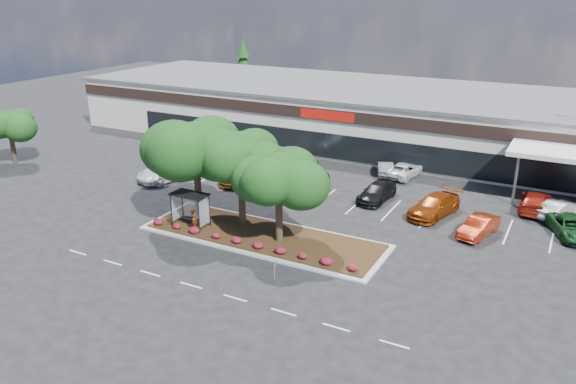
% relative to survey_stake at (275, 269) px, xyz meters
% --- Properties ---
extents(ground, '(160.00, 160.00, 0.00)m').
position_rel_survey_stake_xyz_m(ground, '(-1.76, 1.00, -0.71)').
color(ground, black).
rests_on(ground, ground).
extents(retail_store, '(80.40, 25.20, 6.25)m').
position_rel_survey_stake_xyz_m(retail_store, '(-1.70, 34.91, 2.44)').
color(retail_store, silver).
rests_on(retail_store, ground).
extents(landscape_island, '(18.00, 6.00, 0.26)m').
position_rel_survey_stake_xyz_m(landscape_island, '(-3.76, 5.00, -0.59)').
color(landscape_island, '#ABAAA5').
rests_on(landscape_island, ground).
extents(lane_markings, '(33.12, 20.06, 0.01)m').
position_rel_survey_stake_xyz_m(lane_markings, '(-1.90, 11.42, -0.71)').
color(lane_markings, silver).
rests_on(lane_markings, ground).
extents(shrub_row, '(17.00, 0.80, 0.50)m').
position_rel_survey_stake_xyz_m(shrub_row, '(-3.76, 2.90, -0.20)').
color(shrub_row, maroon).
rests_on(shrub_row, landscape_island).
extents(bus_shelter, '(2.75, 1.55, 2.59)m').
position_rel_survey_stake_xyz_m(bus_shelter, '(-9.26, 3.95, 1.59)').
color(bus_shelter, black).
rests_on(bus_shelter, landscape_island).
extents(island_tree_west, '(7.20, 7.20, 7.89)m').
position_rel_survey_stake_xyz_m(island_tree_west, '(-9.76, 5.50, 3.49)').
color(island_tree_west, '#173912').
rests_on(island_tree_west, landscape_island).
extents(island_tree_mid, '(6.60, 6.60, 7.32)m').
position_rel_survey_stake_xyz_m(island_tree_mid, '(-6.26, 6.20, 3.21)').
color(island_tree_mid, '#173912').
rests_on(island_tree_mid, landscape_island).
extents(island_tree_east, '(5.80, 5.80, 6.50)m').
position_rel_survey_stake_xyz_m(island_tree_east, '(-2.26, 4.70, 2.80)').
color(island_tree_east, '#173912').
rests_on(island_tree_east, landscape_island).
extents(tree_west_far, '(4.80, 4.80, 5.61)m').
position_rel_survey_stake_xyz_m(tree_west_far, '(-35.76, 9.00, 2.09)').
color(tree_west_far, '#173912').
rests_on(tree_west_far, ground).
extents(conifer_north_west, '(4.40, 4.40, 10.00)m').
position_rel_survey_stake_xyz_m(conifer_north_west, '(-31.76, 47.00, 4.29)').
color(conifer_north_west, '#173912').
rests_on(conifer_north_west, ground).
extents(person_waiting, '(0.71, 0.60, 1.67)m').
position_rel_survey_stake_xyz_m(person_waiting, '(-8.53, 3.22, 0.38)').
color(person_waiting, '#594C47').
rests_on(person_waiting, landscape_island).
extents(survey_stake, '(0.07, 0.14, 1.11)m').
position_rel_survey_stake_xyz_m(survey_stake, '(0.00, 0.00, 0.00)').
color(survey_stake, '#9B8251').
rests_on(survey_stake, ground).
extents(car_0, '(4.42, 6.57, 1.67)m').
position_rel_survey_stake_xyz_m(car_0, '(-18.34, 12.15, 0.12)').
color(car_0, silver).
rests_on(car_0, ground).
extents(car_1, '(3.89, 6.35, 1.72)m').
position_rel_survey_stake_xyz_m(car_1, '(-12.27, 15.05, 0.15)').
color(car_1, brown).
rests_on(car_1, ground).
extents(car_2, '(3.46, 6.41, 1.71)m').
position_rel_survey_stake_xyz_m(car_2, '(-8.02, 14.90, 0.14)').
color(car_2, '#525459').
rests_on(car_2, ground).
extents(car_3, '(2.40, 4.90, 1.61)m').
position_rel_survey_stake_xyz_m(car_3, '(-4.75, 15.53, 0.09)').
color(car_3, black).
rests_on(car_3, ground).
extents(car_4, '(2.45, 5.18, 1.46)m').
position_rel_survey_stake_xyz_m(car_4, '(0.90, 16.15, 0.02)').
color(car_4, black).
rests_on(car_4, ground).
extents(car_6, '(3.66, 6.00, 1.62)m').
position_rel_survey_stake_xyz_m(car_6, '(6.03, 15.06, 0.10)').
color(car_6, '#802F08').
rests_on(car_6, ground).
extents(car_7, '(2.55, 4.57, 1.43)m').
position_rel_survey_stake_xyz_m(car_7, '(9.86, 12.75, 0.00)').
color(car_7, maroon).
rests_on(car_7, ground).
extents(car_8, '(4.14, 5.54, 1.40)m').
position_rel_survey_stake_xyz_m(car_8, '(15.80, 15.79, -0.01)').
color(car_8, '#16421C').
rests_on(car_8, ground).
extents(car_9, '(2.96, 5.53, 1.53)m').
position_rel_survey_stake_xyz_m(car_9, '(-11.63, 22.46, 0.05)').
color(car_9, silver).
rests_on(car_9, ground).
extents(car_10, '(2.69, 5.07, 1.64)m').
position_rel_survey_stake_xyz_m(car_10, '(-7.75, 19.70, 0.11)').
color(car_10, '#1D542C').
rests_on(car_10, ground).
extents(car_11, '(3.29, 4.97, 1.55)m').
position_rel_survey_stake_xyz_m(car_11, '(-8.47, 19.87, 0.06)').
color(car_11, '#AEB3BA').
rests_on(car_11, ground).
extents(car_12, '(2.95, 4.36, 1.36)m').
position_rel_survey_stake_xyz_m(car_12, '(-0.76, 23.11, -0.03)').
color(car_12, slate).
rests_on(car_12, ground).
extents(car_13, '(2.98, 5.18, 1.36)m').
position_rel_survey_stake_xyz_m(car_13, '(1.08, 23.43, -0.03)').
color(car_13, white).
rests_on(car_13, ground).
extents(car_15, '(2.21, 5.38, 1.56)m').
position_rel_survey_stake_xyz_m(car_15, '(12.97, 20.00, 0.07)').
color(car_15, '#9E2112').
rests_on(car_15, ground).
extents(car_17, '(3.24, 4.63, 1.45)m').
position_rel_survey_stake_xyz_m(car_17, '(14.81, 19.14, 0.01)').
color(car_17, '#ABB0B7').
rests_on(car_17, ground).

